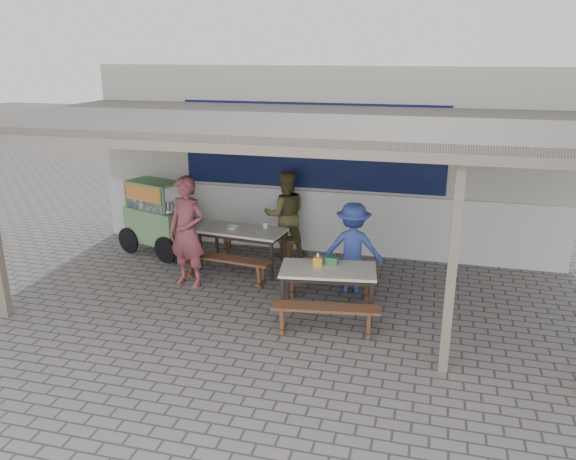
% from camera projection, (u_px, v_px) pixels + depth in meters
% --- Properties ---
extents(ground, '(60.00, 60.00, 0.00)m').
position_uv_depth(ground, '(278.00, 316.00, 8.30)').
color(ground, '#665F5C').
rests_on(ground, ground).
extents(back_wall, '(9.00, 1.28, 3.50)m').
position_uv_depth(back_wall, '(327.00, 159.00, 11.07)').
color(back_wall, '#B2AE9F').
rests_on(back_wall, ground).
extents(warung_roof, '(9.00, 4.21, 2.81)m').
position_uv_depth(warung_roof, '(295.00, 124.00, 8.30)').
color(warung_roof, '#605853').
rests_on(warung_roof, ground).
extents(table_left, '(1.56, 0.89, 0.75)m').
position_uv_depth(table_left, '(242.00, 233.00, 9.90)').
color(table_left, beige).
rests_on(table_left, ground).
extents(bench_left_street, '(1.61, 0.45, 0.45)m').
position_uv_depth(bench_left_street, '(226.00, 264.00, 9.41)').
color(bench_left_street, brown).
rests_on(bench_left_street, ground).
extents(bench_left_wall, '(1.61, 0.45, 0.45)m').
position_uv_depth(bench_left_wall, '(258.00, 240.00, 10.58)').
color(bench_left_wall, brown).
rests_on(bench_left_wall, ground).
extents(table_right, '(1.46, 0.93, 0.75)m').
position_uv_depth(table_right, '(328.00, 273.00, 8.12)').
color(table_right, beige).
rests_on(table_right, ground).
extents(bench_right_street, '(1.50, 0.49, 0.45)m').
position_uv_depth(bench_right_street, '(325.00, 314.00, 7.62)').
color(bench_right_street, brown).
rests_on(bench_right_street, ground).
extents(bench_right_wall, '(1.50, 0.49, 0.45)m').
position_uv_depth(bench_right_wall, '(330.00, 278.00, 8.82)').
color(bench_right_wall, brown).
rests_on(bench_right_wall, ground).
extents(vendor_cart, '(1.81, 1.08, 1.42)m').
position_uv_depth(vendor_cart, '(157.00, 215.00, 10.69)').
color(vendor_cart, '#678B5D').
rests_on(vendor_cart, ground).
extents(patron_street_side, '(0.75, 0.58, 1.85)m').
position_uv_depth(patron_street_side, '(187.00, 232.00, 9.15)').
color(patron_street_side, brown).
rests_on(patron_street_side, ground).
extents(patron_wall_side, '(0.97, 0.87, 1.65)m').
position_uv_depth(patron_wall_side, '(285.00, 215.00, 10.50)').
color(patron_wall_side, brown).
rests_on(patron_wall_side, ground).
extents(patron_right_table, '(1.01, 0.65, 1.48)m').
position_uv_depth(patron_right_table, '(353.00, 248.00, 8.98)').
color(patron_right_table, '#304393').
rests_on(patron_right_table, ground).
extents(tissue_box, '(0.15, 0.15, 0.13)m').
position_uv_depth(tissue_box, '(318.00, 261.00, 8.19)').
color(tissue_box, orange).
rests_on(tissue_box, table_right).
extents(donation_box, '(0.18, 0.13, 0.12)m').
position_uv_depth(donation_box, '(332.00, 261.00, 8.23)').
color(donation_box, '#2D663C').
rests_on(donation_box, table_right).
extents(condiment_jar, '(0.09, 0.09, 0.10)m').
position_uv_depth(condiment_jar, '(265.00, 225.00, 9.95)').
color(condiment_jar, beige).
rests_on(condiment_jar, table_left).
extents(condiment_bowl, '(0.22, 0.22, 0.05)m').
position_uv_depth(condiment_bowl, '(232.00, 228.00, 9.88)').
color(condiment_bowl, white).
rests_on(condiment_bowl, table_left).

